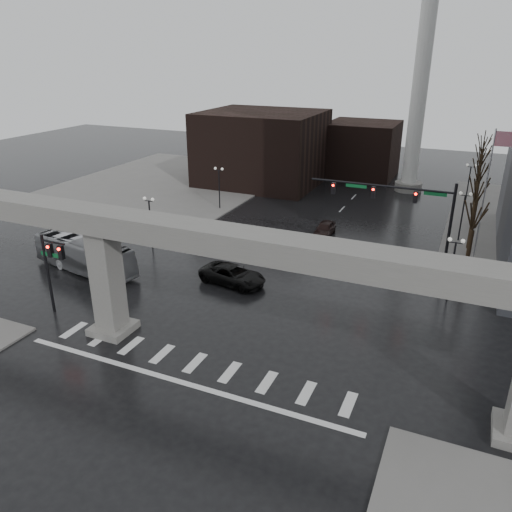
{
  "coord_description": "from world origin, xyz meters",
  "views": [
    {
      "loc": [
        13.88,
        -23.09,
        17.82
      ],
      "look_at": [
        0.87,
        6.31,
        4.5
      ],
      "focal_mm": 35.0,
      "sensor_mm": 36.0,
      "label": 1
    }
  ],
  "objects_px": {
    "city_bus": "(84,255)",
    "far_car": "(325,229)",
    "signal_mast_arm": "(405,204)",
    "pickup_truck": "(233,275)"
  },
  "relations": [
    {
      "from": "signal_mast_arm",
      "to": "pickup_truck",
      "type": "distance_m",
      "value": 15.58
    },
    {
      "from": "pickup_truck",
      "to": "city_bus",
      "type": "distance_m",
      "value": 13.18
    },
    {
      "from": "far_car",
      "to": "signal_mast_arm",
      "type": "bearing_deg",
      "value": -35.23
    },
    {
      "from": "far_car",
      "to": "pickup_truck",
      "type": "bearing_deg",
      "value": -105.74
    },
    {
      "from": "signal_mast_arm",
      "to": "pickup_truck",
      "type": "xyz_separation_m",
      "value": [
        -11.87,
        -8.75,
        -5.05
      ]
    },
    {
      "from": "city_bus",
      "to": "far_car",
      "type": "relative_size",
      "value": 2.57
    },
    {
      "from": "signal_mast_arm",
      "to": "far_car",
      "type": "relative_size",
      "value": 2.93
    },
    {
      "from": "signal_mast_arm",
      "to": "city_bus",
      "type": "xyz_separation_m",
      "value": [
        -24.73,
        -11.55,
        -4.35
      ]
    },
    {
      "from": "city_bus",
      "to": "signal_mast_arm",
      "type": "bearing_deg",
      "value": -54.36
    },
    {
      "from": "city_bus",
      "to": "far_car",
      "type": "height_order",
      "value": "city_bus"
    }
  ]
}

